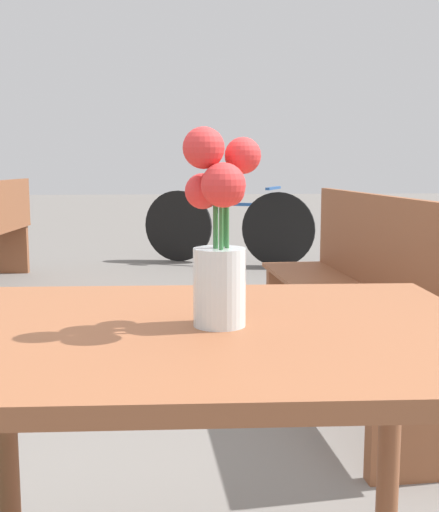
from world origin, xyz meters
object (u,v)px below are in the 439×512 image
Objects in this scene: table_front at (204,384)px; flower_vase at (219,239)px; bench_middle at (359,288)px; bicycle at (227,226)px.

flower_vase is (0.03, -0.01, 0.25)m from table_front.
bench_middle reaches higher than table_front.
table_front is 1.72m from bench_middle.
table_front is at bearing -95.58° from bicycle.
table_front is 5.24m from bicycle.
flower_vase is 0.20× the size of bench_middle.
flower_vase reaches higher than bench_middle.
bicycle is at bearing 84.71° from flower_vase.
bench_middle reaches higher than bicycle.
flower_vase is at bearing -114.53° from bench_middle.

